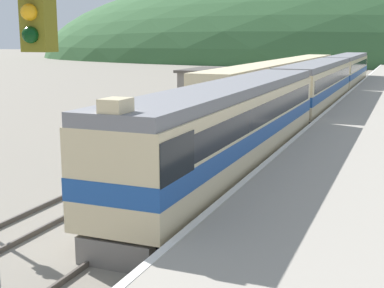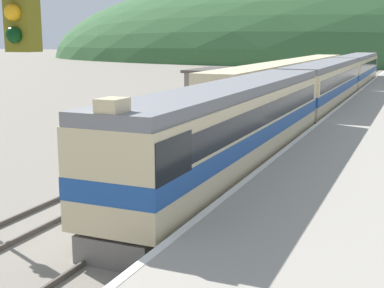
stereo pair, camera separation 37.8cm
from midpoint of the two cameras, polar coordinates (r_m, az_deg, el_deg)
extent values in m
cube|color=#4C443D|center=(70.05, 15.71, 5.97)|extent=(0.08, 180.00, 0.16)
cube|color=#4C443D|center=(69.91, 16.88, 5.89)|extent=(0.08, 180.00, 0.16)
cube|color=#4C443D|center=(70.64, 12.29, 6.17)|extent=(0.08, 180.00, 0.16)
cube|color=#4C443D|center=(70.41, 13.45, 6.10)|extent=(0.08, 180.00, 0.16)
cube|color=silver|center=(49.90, 15.93, 5.13)|extent=(0.24, 140.00, 0.01)
ellipsoid|color=#335B33|center=(157.87, 19.68, 8.38)|extent=(214.47, 96.51, 53.49)
cube|color=slate|center=(48.61, 2.95, 5.94)|extent=(5.90, 6.55, 3.03)
cube|color=#47423D|center=(48.48, 2.96, 7.87)|extent=(6.40, 7.05, 0.24)
cube|color=black|center=(23.41, 4.03, -2.45)|extent=(2.31, 19.71, 0.85)
cube|color=beige|center=(23.05, 4.10, 2.02)|extent=(2.81, 20.97, 2.84)
cube|color=#1E4C99|center=(23.09, 4.09, 1.46)|extent=(2.84, 20.99, 0.63)
cube|color=black|center=(22.96, 4.12, 3.56)|extent=(2.84, 19.71, 0.85)
cube|color=slate|center=(22.85, 4.15, 6.04)|extent=(2.64, 20.97, 0.40)
cube|color=black|center=(14.47, -7.39, -1.01)|extent=(2.85, 2.20, 1.14)
cube|color=beige|center=(13.66, -8.93, 4.09)|extent=(0.64, 0.80, 0.36)
cube|color=slate|center=(14.45, -8.97, -11.53)|extent=(2.19, 0.40, 0.77)
cube|color=black|center=(44.61, 12.86, 3.81)|extent=(2.31, 20.06, 0.85)
cube|color=beige|center=(44.42, 12.97, 6.17)|extent=(2.81, 21.34, 2.84)
cube|color=#1E4C99|center=(44.44, 12.95, 5.88)|extent=(2.84, 21.36, 0.63)
cube|color=black|center=(44.37, 13.00, 6.97)|extent=(2.84, 20.06, 0.85)
cube|color=slate|center=(44.32, 13.06, 8.26)|extent=(2.64, 21.34, 0.40)
cube|color=black|center=(66.55, 16.00, 6.00)|extent=(2.31, 20.06, 0.85)
cube|color=beige|center=(66.42, 16.09, 7.58)|extent=(2.81, 21.34, 2.84)
cube|color=#1E4C99|center=(66.43, 16.07, 7.39)|extent=(2.84, 21.36, 0.63)
cube|color=black|center=(66.39, 16.11, 8.12)|extent=(2.84, 20.06, 0.85)
cube|color=slate|center=(66.35, 16.16, 8.98)|extent=(2.64, 21.34, 0.40)
cube|color=black|center=(52.12, 9.51, 4.93)|extent=(2.46, 40.54, 0.80)
cube|color=beige|center=(51.95, 9.58, 7.07)|extent=(2.90, 42.23, 3.10)
cube|color=#6B6619|center=(7.57, -17.55, 13.20)|extent=(0.40, 0.28, 1.02)
sphere|color=orange|center=(7.43, -18.41, 13.20)|extent=(0.22, 0.22, 0.22)
sphere|color=black|center=(7.43, -18.28, 11.00)|extent=(0.22, 0.22, 0.22)
camera|label=1|loc=(0.19, -90.60, -0.12)|focal=50.00mm
camera|label=2|loc=(0.19, 89.40, 0.12)|focal=50.00mm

